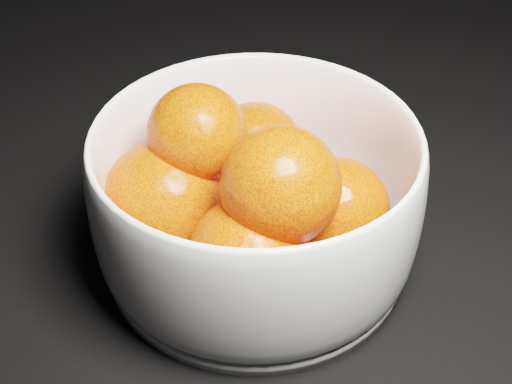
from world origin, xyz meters
The scene contains 2 objects.
bowl centered at (0.25, 0.25, 0.05)m, with size 0.22×0.22×0.11m.
orange_pile centered at (0.24, 0.24, 0.06)m, with size 0.18×0.17×0.12m.
Camera 1 is at (0.45, -0.05, 0.35)m, focal length 50.00 mm.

